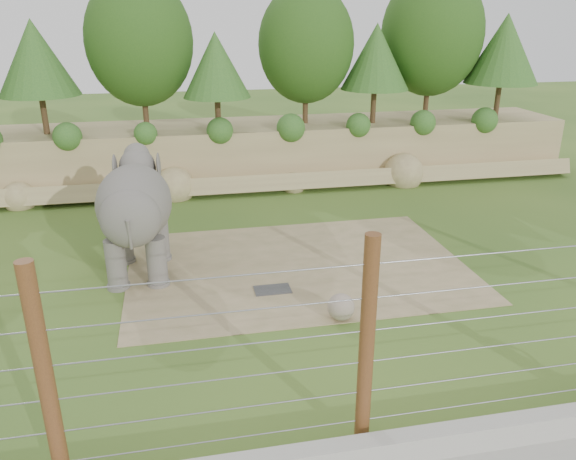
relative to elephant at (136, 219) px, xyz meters
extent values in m
plane|color=#3A5E22|center=(4.11, -3.49, -1.68)|extent=(90.00, 90.00, 0.00)
cube|color=#978258|center=(4.11, 9.51, -0.43)|extent=(30.00, 4.00, 2.50)
cube|color=#978258|center=(4.11, 7.21, -1.33)|extent=(30.00, 1.37, 1.07)
cylinder|color=#3F2B19|center=(-3.89, 9.01, 1.60)|extent=(0.24, 0.24, 1.58)
sphere|color=#254E19|center=(-3.89, 9.01, 3.74)|extent=(3.60, 3.60, 3.60)
cylinder|color=#3F2B19|center=(0.11, 9.51, 1.78)|extent=(0.24, 0.24, 1.92)
sphere|color=#254E19|center=(0.11, 9.51, 4.39)|extent=(4.40, 4.40, 4.40)
cylinder|color=#3F2B19|center=(3.11, 8.31, 1.52)|extent=(0.24, 0.24, 1.40)
sphere|color=#254E19|center=(3.11, 8.31, 3.42)|extent=(3.20, 3.20, 3.20)
cylinder|color=#3F2B19|center=(7.11, 9.31, 1.73)|extent=(0.24, 0.24, 1.82)
sphere|color=#254E19|center=(7.11, 9.31, 4.20)|extent=(4.16, 4.16, 4.16)
cylinder|color=#3F2B19|center=(10.11, 8.71, 1.57)|extent=(0.24, 0.24, 1.50)
sphere|color=#254E19|center=(10.11, 8.71, 3.61)|extent=(3.44, 3.44, 3.44)
cylinder|color=#3F2B19|center=(13.11, 9.71, 1.83)|extent=(0.24, 0.24, 2.03)
sphere|color=#254E19|center=(13.11, 9.71, 4.59)|extent=(4.64, 4.64, 4.64)
cylinder|color=#3F2B19|center=(16.11, 8.51, 1.64)|extent=(0.24, 0.24, 1.64)
sphere|color=#254E19|center=(16.11, 8.51, 3.87)|extent=(3.76, 3.76, 3.76)
cube|color=#8C7F54|center=(4.61, -0.49, -1.67)|extent=(10.00, 7.00, 0.02)
cube|color=#262628|center=(3.59, -1.90, -1.65)|extent=(1.00, 0.60, 0.03)
sphere|color=gray|center=(4.97, -3.79, -1.32)|extent=(0.68, 0.68, 0.68)
cube|color=#ADABA1|center=(4.11, -8.49, -1.43)|extent=(26.00, 0.35, 0.50)
cylinder|color=#502D19|center=(-0.89, -7.99, 0.32)|extent=(0.26, 0.26, 4.00)
cylinder|color=#502D19|center=(4.11, -7.99, 0.32)|extent=(0.26, 0.26, 4.00)
cylinder|color=gray|center=(4.11, -7.99, -1.18)|extent=(20.00, 0.02, 0.02)
cylinder|color=gray|center=(4.11, -7.99, -0.58)|extent=(20.00, 0.02, 0.02)
cylinder|color=gray|center=(4.11, -7.99, 0.02)|extent=(20.00, 0.02, 0.02)
cylinder|color=gray|center=(4.11, -7.99, 0.62)|extent=(20.00, 0.02, 0.02)
cylinder|color=gray|center=(4.11, -7.99, 1.22)|extent=(20.00, 0.02, 0.02)
cylinder|color=gray|center=(4.11, -7.99, 1.82)|extent=(20.00, 0.02, 0.02)
camera|label=1|loc=(1.24, -15.52, 5.46)|focal=35.00mm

